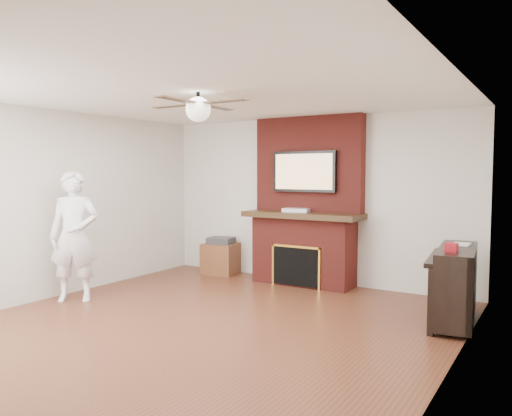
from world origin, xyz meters
The scene contains 12 objects.
room_shell centered at (0.00, 0.00, 1.25)m, with size 5.36×5.86×2.86m.
fireplace centered at (0.00, 2.55, 1.00)m, with size 1.78×0.64×2.50m.
tv centered at (0.00, 2.50, 1.68)m, with size 1.00×0.08×0.60m.
ceiling_fan centered at (0.00, 0.00, 2.33)m, with size 1.21×1.21×0.31m.
person centered at (-2.10, 0.07, 0.84)m, with size 0.62×0.41×1.69m, color white.
side_table centered at (-1.50, 2.48, 0.28)m, with size 0.60×0.60×0.60m.
piano centered at (2.29, 1.63, 0.45)m, with size 0.61×1.32×0.93m.
cable_box centered at (-0.10, 2.45, 1.11)m, with size 0.39×0.22×0.06m, color silver.
candle_orange centered at (-0.09, 2.37, 0.07)m, with size 0.06×0.06×0.13m, color red.
candle_green centered at (-0.07, 2.31, 0.04)m, with size 0.06×0.06×0.09m, color #3B6F2C.
candle_cream centered at (0.02, 2.29, 0.05)m, with size 0.08×0.08×0.09m, color beige.
candle_blue centered at (0.25, 2.32, 0.04)m, with size 0.06×0.06×0.09m, color #33459B.
Camera 1 is at (3.27, -4.14, 1.66)m, focal length 35.00 mm.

